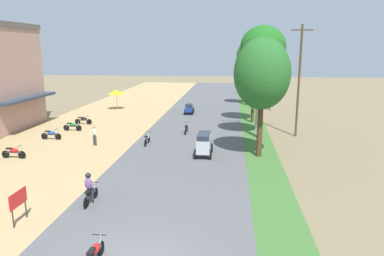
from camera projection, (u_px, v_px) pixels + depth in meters
parked_motorbike_second at (14, 152)px, 25.44m from camera, size 1.80×0.54×0.94m
parked_motorbike_third at (51, 134)px, 30.70m from camera, size 1.80×0.54×0.94m
parked_motorbike_fourth at (73, 126)px, 33.95m from camera, size 1.80×0.54×0.94m
parked_motorbike_fifth at (84, 120)px, 36.86m from camera, size 1.80×0.54×0.94m
street_signboard at (18, 201)px, 15.93m from camera, size 0.06×1.30×1.50m
vendor_umbrella at (116, 92)px, 45.45m from camera, size 2.20×2.20×2.52m
pedestrian_on_shoulder at (94, 134)px, 28.79m from camera, size 0.42×0.34×1.62m
median_tree_nearest at (262, 74)px, 24.82m from camera, size 3.95×3.95×8.47m
median_tree_second at (263, 48)px, 29.78m from camera, size 3.77×3.77×9.56m
median_tree_third at (254, 58)px, 36.58m from camera, size 3.51×3.51×8.72m
median_tree_fourth at (248, 57)px, 48.17m from camera, size 3.05×3.05×8.66m
streetlamp_near at (257, 84)px, 33.61m from camera, size 3.16×0.20×7.55m
streetlamp_mid at (247, 68)px, 57.14m from camera, size 3.16×0.20×7.90m
utility_pole_near at (271, 76)px, 44.87m from camera, size 1.80×0.20×8.34m
utility_pole_far at (299, 80)px, 31.14m from camera, size 1.80×0.20×9.76m
car_van_silver at (204, 143)px, 25.97m from camera, size 1.19×2.41×1.67m
car_hatchback_blue at (189, 108)px, 42.62m from camera, size 1.04×2.00×1.23m
motorbike_ahead_second at (95, 252)px, 12.88m from camera, size 0.54×1.80×0.94m
motorbike_ahead_third at (90, 189)px, 17.93m from camera, size 0.54×1.80×1.66m
motorbike_ahead_fourth at (147, 138)px, 29.13m from camera, size 0.54×1.80×0.94m
motorbike_ahead_fifth at (186, 128)px, 32.99m from camera, size 0.54×1.80×0.94m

